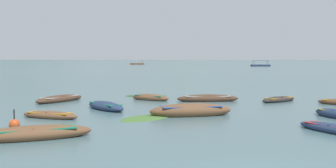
{
  "coord_description": "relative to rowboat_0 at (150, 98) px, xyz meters",
  "views": [
    {
      "loc": [
        -2.78,
        -8.83,
        3.12
      ],
      "look_at": [
        -1.37,
        30.63,
        0.47
      ],
      "focal_mm": 40.71,
      "sensor_mm": 36.0,
      "label": 1
    }
  ],
  "objects": [
    {
      "name": "ground_plane",
      "position": [
        3.11,
        1480.26,
        -0.18
      ],
      "size": [
        6000.0,
        6000.0,
        0.0
      ],
      "primitive_type": "plane",
      "color": "slate"
    },
    {
      "name": "mountain_1",
      "position": [
        -868.72,
        2504.21,
        193.74
      ],
      "size": [
        938.21,
        938.21,
        387.84
      ],
      "primitive_type": "cone",
      "color": "#4C5B56",
      "rests_on": "ground"
    },
    {
      "name": "mountain_2",
      "position": [
        174.29,
        2240.37,
        124.03
      ],
      "size": [
        941.03,
        941.03,
        248.42
      ],
      "primitive_type": "cone",
      "color": "slate",
      "rests_on": "ground"
    },
    {
      "name": "rowboat_0",
      "position": [
        0.0,
        0.0,
        0.0
      ],
      "size": [
        3.29,
        2.81,
        0.57
      ],
      "color": "brown",
      "rests_on": "ground"
    },
    {
      "name": "rowboat_1",
      "position": [
        -2.69,
        -5.21,
        0.01
      ],
      "size": [
        3.19,
        3.82,
        0.61
      ],
      "color": "navy",
      "rests_on": "ground"
    },
    {
      "name": "rowboat_4",
      "position": [
        9.33,
        -1.42,
        -0.03
      ],
      "size": [
        3.4,
        2.77,
        0.46
      ],
      "color": "#2D2826",
      "rests_on": "ground"
    },
    {
      "name": "rowboat_6",
      "position": [
        2.32,
        -7.91,
        0.08
      ],
      "size": [
        4.76,
        2.2,
        0.85
      ],
      "color": "brown",
      "rests_on": "ground"
    },
    {
      "name": "rowboat_7",
      "position": [
        -4.41,
        -13.76,
        0.02
      ],
      "size": [
        4.68,
        2.66,
        0.65
      ],
      "color": "brown",
      "rests_on": "ground"
    },
    {
      "name": "rowboat_8",
      "position": [
        -6.57,
        -0.77,
        0.0
      ],
      "size": [
        3.28,
        4.39,
        0.59
      ],
      "color": "#4C3323",
      "rests_on": "ground"
    },
    {
      "name": "rowboat_9",
      "position": [
        7.88,
        -12.89,
        -0.04
      ],
      "size": [
        2.36,
        3.49,
        0.46
      ],
      "color": "navy",
      "rests_on": "ground"
    },
    {
      "name": "rowboat_10",
      "position": [
        4.22,
        -1.02,
        0.02
      ],
      "size": [
        4.59,
        1.39,
        0.63
      ],
      "color": "#4C3323",
      "rests_on": "ground"
    },
    {
      "name": "rowboat_11",
      "position": [
        -5.17,
        -8.53,
        -0.03
      ],
      "size": [
        3.44,
        2.09,
        0.46
      ],
      "color": "brown",
      "rests_on": "ground"
    },
    {
      "name": "ferry_0",
      "position": [
        42.62,
        121.66,
        0.27
      ],
      "size": [
        7.55,
        2.7,
        2.54
      ],
      "color": "navy",
      "rests_on": "ground"
    },
    {
      "name": "ferry_1",
      "position": [
        -8.63,
        168.8,
        0.27
      ],
      "size": [
        7.35,
        3.33,
        2.54
      ],
      "color": "brown",
      "rests_on": "ground"
    },
    {
      "name": "mooring_buoy",
      "position": [
        -6.13,
        -10.99,
        -0.08
      ],
      "size": [
        0.48,
        0.48,
        0.93
      ],
      "color": "#DB4C1E",
      "rests_on": "ground"
    },
    {
      "name": "weed_patch_0",
      "position": [
        -6.94,
        2.67,
        -0.18
      ],
      "size": [
        2.4,
        2.64,
        0.14
      ],
      "primitive_type": "ellipsoid",
      "rotation": [
        0.0,
        0.0,
        2.62
      ],
      "color": "#477033",
      "rests_on": "ground"
    },
    {
      "name": "weed_patch_1",
      "position": [
        -1.04,
        2.67,
        -0.18
      ],
      "size": [
        2.82,
        2.69,
        0.14
      ],
      "primitive_type": "ellipsoid",
      "rotation": [
        0.0,
        0.0,
        2.45
      ],
      "color": "#2D5628",
      "rests_on": "ground"
    },
    {
      "name": "weed_patch_3",
      "position": [
        -0.09,
        -8.71,
        -0.18
      ],
      "size": [
        3.62,
        3.67,
        0.14
      ],
      "primitive_type": "ellipsoid",
      "rotation": [
        0.0,
        0.0,
        0.81
      ],
      "color": "#477033",
      "rests_on": "ground"
    }
  ]
}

